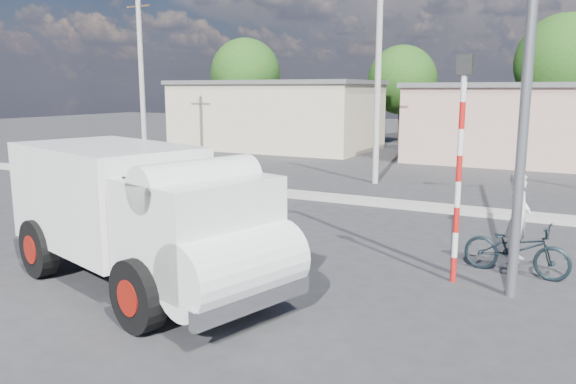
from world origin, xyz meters
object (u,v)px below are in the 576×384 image
at_px(cyclist, 518,232).
at_px(bicycle, 516,249).
at_px(traffic_pole, 460,150).
at_px(streetlight, 522,15).
at_px(truck, 142,213).

bearing_deg(cyclist, bicycle, 0.00).
xyz_separation_m(cyclist, traffic_pole, (-1.03, -1.03, 1.70)).
relative_size(cyclist, streetlight, 0.20).
distance_m(bicycle, streetlight, 4.61).
height_order(truck, streetlight, streetlight).
height_order(cyclist, streetlight, streetlight).
distance_m(truck, streetlight, 7.54).
xyz_separation_m(bicycle, traffic_pole, (-1.03, -1.03, 2.05)).
distance_m(truck, bicycle, 7.46).
bearing_deg(bicycle, truck, 130.95).
bearing_deg(cyclist, streetlight, -176.44).
xyz_separation_m(truck, cyclist, (6.17, 4.09, -0.57)).
relative_size(truck, streetlight, 0.76).
distance_m(truck, cyclist, 7.43).
height_order(bicycle, traffic_pole, traffic_pole).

